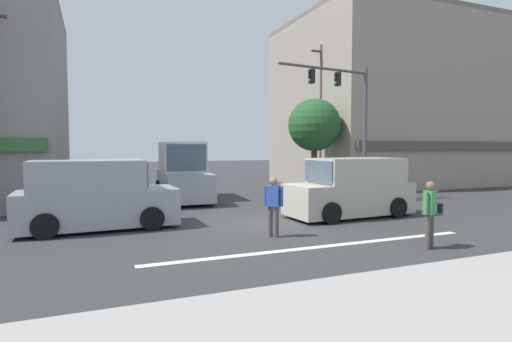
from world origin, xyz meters
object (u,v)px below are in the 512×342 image
pedestrian_foreground_with_bag (430,210)px  van_crossing_rightbound (96,196)px  van_approaching_near (351,189)px  utility_pole_far_right (321,115)px  street_tree (314,125)px  box_truck_crossing_leftbound (183,173)px  traffic_light_mast (349,111)px  pedestrian_mid_crossing (273,203)px

pedestrian_foreground_with_bag → van_crossing_rightbound: bearing=143.7°
van_approaching_near → pedestrian_foreground_with_bag: (-0.95, -4.58, -0.05)m
utility_pole_far_right → van_approaching_near: bearing=-114.6°
van_approaching_near → street_tree: bearing=70.2°
van_approaching_near → utility_pole_far_right: bearing=65.4°
street_tree → box_truck_crossing_leftbound: 7.56m
pedestrian_foreground_with_bag → street_tree: bearing=73.4°
van_approaching_near → box_truck_crossing_leftbound: bearing=124.0°
street_tree → van_approaching_near: (-2.46, -6.86, -2.68)m
traffic_light_mast → van_crossing_rightbound: (-10.86, -2.39, -3.17)m
van_crossing_rightbound → pedestrian_mid_crossing: size_ratio=2.79×
pedestrian_foreground_with_bag → pedestrian_mid_crossing: (-3.06, 2.60, -0.00)m
box_truck_crossing_leftbound → van_approaching_near: 8.40m
traffic_light_mast → pedestrian_foreground_with_bag: size_ratio=3.71×
traffic_light_mast → box_truck_crossing_leftbound: size_ratio=1.08×
utility_pole_far_right → van_approaching_near: size_ratio=1.81×
van_approaching_near → van_crossing_rightbound: same height
pedestrian_foreground_with_bag → traffic_light_mast: bearing=68.1°
traffic_light_mast → pedestrian_mid_crossing: traffic_light_mast is taller
box_truck_crossing_leftbound → utility_pole_far_right: bearing=10.1°
utility_pole_far_right → box_truck_crossing_leftbound: bearing=-169.9°
van_approaching_near → van_crossing_rightbound: (-8.58, 1.04, 0.00)m
pedestrian_foreground_with_bag → pedestrian_mid_crossing: 4.02m
street_tree → van_crossing_rightbound: (-11.04, -5.82, -2.68)m
van_crossing_rightbound → pedestrian_foreground_with_bag: (7.64, -5.62, -0.05)m
van_crossing_rightbound → utility_pole_far_right: bearing=30.9°
van_approaching_near → pedestrian_foreground_with_bag: size_ratio=2.80×
utility_pole_far_right → van_approaching_near: 9.94m
street_tree → pedestrian_mid_crossing: street_tree is taller
street_tree → pedestrian_mid_crossing: bearing=-126.2°
van_approaching_near → pedestrian_foreground_with_bag: 4.68m
van_approaching_near → pedestrian_mid_crossing: size_ratio=2.80×
pedestrian_foreground_with_bag → van_approaching_near: bearing=78.4°
box_truck_crossing_leftbound → pedestrian_mid_crossing: (0.69, -8.94, -0.30)m
street_tree → van_crossing_rightbound: bearing=-152.2°
traffic_light_mast → box_truck_crossing_leftbound: 8.35m
street_tree → van_crossing_rightbound: size_ratio=1.10×
box_truck_crossing_leftbound → van_crossing_rightbound: bearing=-123.3°
utility_pole_far_right → pedestrian_foreground_with_bag: utility_pole_far_right is taller
street_tree → pedestrian_mid_crossing: 11.29m
traffic_light_mast → van_crossing_rightbound: bearing=-167.6°
utility_pole_far_right → traffic_light_mast: size_ratio=1.37×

